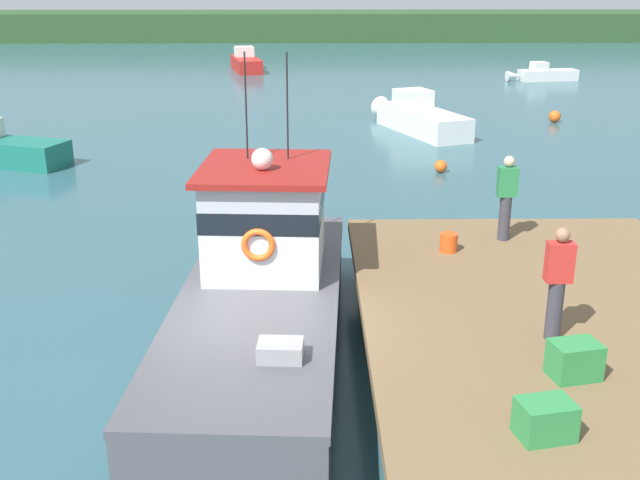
# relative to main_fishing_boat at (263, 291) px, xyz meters

# --- Properties ---
(ground_plane) EXTENTS (200.00, 200.00, 0.00)m
(ground_plane) POSITION_rel_main_fishing_boat_xyz_m (-0.23, -1.22, -1.01)
(ground_plane) COLOR #2D5660
(dock) EXTENTS (6.00, 9.00, 1.20)m
(dock) POSITION_rel_main_fishing_boat_xyz_m (4.57, -1.22, 0.07)
(dock) COLOR #4C3D2D
(dock) RESTS_ON ground
(main_fishing_boat) EXTENTS (2.99, 9.89, 4.80)m
(main_fishing_boat) POSITION_rel_main_fishing_boat_xyz_m (0.00, 0.00, 0.00)
(main_fishing_boat) COLOR #4C4C51
(main_fishing_boat) RESTS_ON ground
(crate_stack_mid_dock) EXTENTS (0.68, 0.56, 0.43)m
(crate_stack_mid_dock) POSITION_rel_main_fishing_boat_xyz_m (3.37, -4.61, 0.41)
(crate_stack_mid_dock) COLOR #2D8442
(crate_stack_mid_dock) RESTS_ON dock
(crate_stack_near_edge) EXTENTS (0.68, 0.56, 0.47)m
(crate_stack_near_edge) POSITION_rel_main_fishing_boat_xyz_m (4.12, -3.28, 0.43)
(crate_stack_near_edge) COLOR #2D8442
(crate_stack_near_edge) RESTS_ON dock
(bait_bucket) EXTENTS (0.32, 0.32, 0.34)m
(bait_bucket) POSITION_rel_main_fishing_boat_xyz_m (3.32, 1.36, 0.36)
(bait_bucket) COLOR #E04C19
(bait_bucket) RESTS_ON dock
(deckhand_by_the_boat) EXTENTS (0.36, 0.22, 1.63)m
(deckhand_by_the_boat) POSITION_rel_main_fishing_boat_xyz_m (4.17, -2.19, 1.05)
(deckhand_by_the_boat) COLOR #383842
(deckhand_by_the_boat) RESTS_ON dock
(deckhand_further_back) EXTENTS (0.36, 0.22, 1.63)m
(deckhand_further_back) POSITION_rel_main_fishing_boat_xyz_m (4.47, 2.00, 1.05)
(deckhand_further_back) COLOR #383842
(deckhand_further_back) RESTS_ON dock
(moored_boat_near_channel) EXTENTS (4.23, 1.58, 1.06)m
(moored_boat_near_channel) POSITION_rel_main_fishing_boat_xyz_m (14.18, 33.05, -0.64)
(moored_boat_near_channel) COLOR silver
(moored_boat_near_channel) RESTS_ON ground
(moored_boat_far_left) EXTENTS (3.41, 6.18, 1.57)m
(moored_boat_far_left) POSITION_rel_main_fishing_boat_xyz_m (5.04, 18.52, -0.47)
(moored_boat_far_left) COLOR white
(moored_boat_far_left) RESTS_ON ground
(moored_boat_mid_harbor) EXTENTS (2.37, 5.72, 1.43)m
(moored_boat_mid_harbor) POSITION_rel_main_fishing_boat_xyz_m (-3.30, 38.11, -0.52)
(moored_boat_mid_harbor) COLOR red
(moored_boat_mid_harbor) RESTS_ON ground
(mooring_buoy_channel_marker) EXTENTS (0.40, 0.40, 0.40)m
(mooring_buoy_channel_marker) POSITION_rel_main_fishing_boat_xyz_m (4.91, 11.86, -0.81)
(mooring_buoy_channel_marker) COLOR #EA5B19
(mooring_buoy_channel_marker) RESTS_ON ground
(mooring_buoy_outer) EXTENTS (0.49, 0.49, 0.49)m
(mooring_buoy_outer) POSITION_rel_main_fishing_boat_xyz_m (11.03, 20.25, -0.76)
(mooring_buoy_outer) COLOR #EA5B19
(mooring_buoy_outer) RESTS_ON ground
(far_shoreline) EXTENTS (120.00, 8.00, 2.40)m
(far_shoreline) POSITION_rel_main_fishing_boat_xyz_m (-0.23, 60.78, 0.19)
(far_shoreline) COLOR #284723
(far_shoreline) RESTS_ON ground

